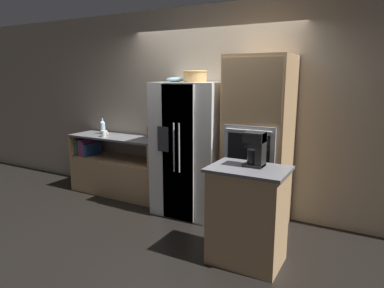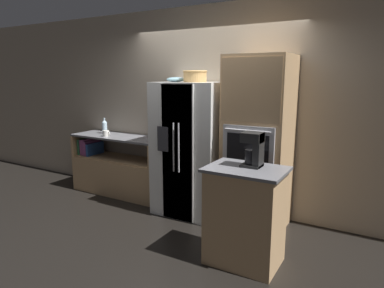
{
  "view_description": "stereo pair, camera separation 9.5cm",
  "coord_description": "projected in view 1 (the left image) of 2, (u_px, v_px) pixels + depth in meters",
  "views": [
    {
      "loc": [
        2.08,
        -3.86,
        1.86
      ],
      "look_at": [
        -0.05,
        -0.0,
        0.98
      ],
      "focal_mm": 32.0,
      "sensor_mm": 36.0,
      "label": 1
    },
    {
      "loc": [
        2.16,
        -3.81,
        1.86
      ],
      "look_at": [
        -0.05,
        -0.0,
        0.98
      ],
      "focal_mm": 32.0,
      "sensor_mm": 36.0,
      "label": 2
    }
  ],
  "objects": [
    {
      "name": "ground_plane",
      "position": [
        196.0,
        215.0,
        4.66
      ],
      "size": [
        20.0,
        20.0,
        0.0
      ],
      "primitive_type": "plane",
      "color": "black"
    },
    {
      "name": "wall_back",
      "position": [
        212.0,
        109.0,
        4.81
      ],
      "size": [
        12.0,
        0.06,
        2.8
      ],
      "color": "tan",
      "rests_on": "ground_plane"
    },
    {
      "name": "counter_left",
      "position": [
        118.0,
        172.0,
        5.46
      ],
      "size": [
        1.59,
        0.56,
        0.93
      ],
      "color": "tan",
      "rests_on": "ground_plane"
    },
    {
      "name": "refrigerator",
      "position": [
        192.0,
        149.0,
        4.61
      ],
      "size": [
        0.92,
        0.78,
        1.78
      ],
      "color": "silver",
      "rests_on": "ground_plane"
    },
    {
      "name": "wall_oven",
      "position": [
        258.0,
        143.0,
        4.19
      ],
      "size": [
        0.74,
        0.72,
        2.1
      ],
      "color": "tan",
      "rests_on": "ground_plane"
    },
    {
      "name": "island_counter",
      "position": [
        247.0,
        215.0,
        3.4
      ],
      "size": [
        0.76,
        0.56,
        0.99
      ],
      "color": "tan",
      "rests_on": "ground_plane"
    },
    {
      "name": "wicker_basket",
      "position": [
        195.0,
        76.0,
        4.35
      ],
      "size": [
        0.31,
        0.31,
        0.15
      ],
      "color": "tan",
      "rests_on": "refrigerator"
    },
    {
      "name": "fruit_bowl",
      "position": [
        175.0,
        80.0,
        4.51
      ],
      "size": [
        0.24,
        0.24,
        0.06
      ],
      "color": "#668C99",
      "rests_on": "refrigerator"
    },
    {
      "name": "bottle_tall",
      "position": [
        149.0,
        131.0,
        5.16
      ],
      "size": [
        0.08,
        0.08,
        0.23
      ],
      "color": "maroon",
      "rests_on": "counter_left"
    },
    {
      "name": "bottle_short",
      "position": [
        103.0,
        127.0,
        5.55
      ],
      "size": [
        0.08,
        0.08,
        0.25
      ],
      "color": "silver",
      "rests_on": "counter_left"
    },
    {
      "name": "mug",
      "position": [
        104.0,
        134.0,
        5.29
      ],
      "size": [
        0.13,
        0.1,
        0.09
      ],
      "color": "silver",
      "rests_on": "counter_left"
    },
    {
      "name": "coffee_maker",
      "position": [
        257.0,
        148.0,
        3.31
      ],
      "size": [
        0.19,
        0.19,
        0.34
      ],
      "color": "black",
      "rests_on": "island_counter"
    }
  ]
}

